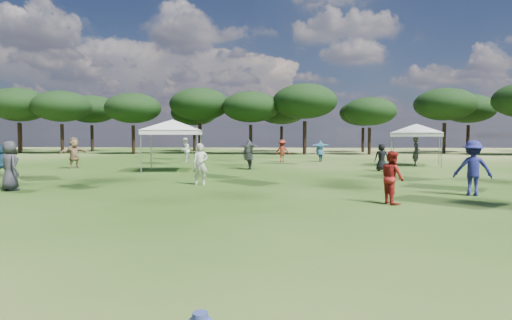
{
  "coord_description": "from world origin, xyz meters",
  "views": [
    {
      "loc": [
        0.53,
        -1.94,
        2.02
      ],
      "look_at": [
        0.23,
        3.54,
        1.71
      ],
      "focal_mm": 30.0,
      "sensor_mm": 36.0,
      "label": 1
    }
  ],
  "objects": [
    {
      "name": "tent_left",
      "position": [
        -5.52,
        22.04,
        2.8
      ],
      "size": [
        6.37,
        6.37,
        3.23
      ],
      "rotation": [
        0.0,
        0.0,
        0.12
      ],
      "color": "gray",
      "rests_on": "ground"
    },
    {
      "name": "tree_line",
      "position": [
        2.39,
        47.41,
        5.42
      ],
      "size": [
        108.78,
        17.63,
        7.77
      ],
      "color": "black",
      "rests_on": "ground"
    },
    {
      "name": "festival_crowd",
      "position": [
        -0.16,
        22.4,
        0.89
      ],
      "size": [
        30.26,
        21.95,
        1.93
      ],
      "color": "white",
      "rests_on": "ground"
    },
    {
      "name": "tent_right",
      "position": [
        9.76,
        27.42,
        2.69
      ],
      "size": [
        6.21,
        6.21,
        3.11
      ],
      "rotation": [
        0.0,
        0.0,
        -0.3
      ],
      "color": "gray",
      "rests_on": "ground"
    }
  ]
}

